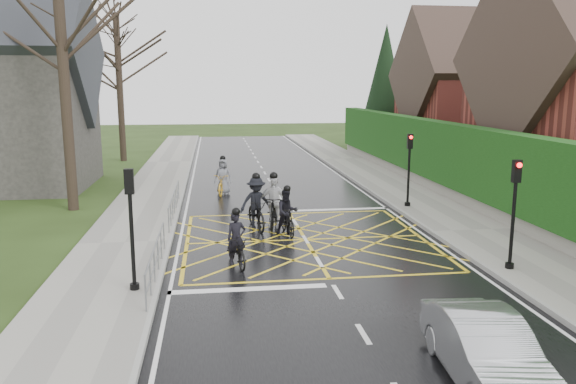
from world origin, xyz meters
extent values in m
plane|color=#203010|center=(0.00, 0.00, 0.00)|extent=(120.00, 120.00, 0.00)
cube|color=black|center=(0.00, 0.00, 0.01)|extent=(9.00, 80.00, 0.01)
cube|color=gray|center=(6.00, 0.00, 0.07)|extent=(3.00, 80.00, 0.15)
cube|color=gray|center=(-6.00, 0.00, 0.07)|extent=(3.00, 80.00, 0.15)
cube|color=slate|center=(7.75, 6.00, 0.35)|extent=(0.50, 38.00, 0.70)
cube|color=#14380F|center=(7.75, 6.00, 2.10)|extent=(0.90, 38.00, 2.80)
cube|color=maroon|center=(14.75, 18.00, 3.00)|extent=(9.00, 8.00, 6.00)
cube|color=#34261F|center=(14.75, 18.00, 5.90)|extent=(9.80, 8.80, 8.80)
cube|color=maroon|center=(17.45, 18.00, 8.50)|extent=(0.70, 0.70, 1.60)
cylinder|color=black|center=(10.75, 26.00, 0.60)|extent=(0.50, 0.50, 1.20)
cone|color=black|center=(10.75, 26.00, 5.00)|extent=(4.60, 4.60, 10.00)
cube|color=#2D2B28|center=(-13.50, 12.00, 3.50)|extent=(8.00, 7.00, 7.00)
cylinder|color=black|center=(-9.00, 6.00, 5.50)|extent=(0.44, 0.44, 11.00)
cylinder|color=black|center=(-10.00, 14.00, 6.00)|extent=(0.44, 0.44, 12.00)
cylinder|color=black|center=(-9.30, 22.00, 5.00)|extent=(0.44, 0.44, 10.00)
cylinder|color=slate|center=(-4.65, -3.50, 1.00)|extent=(0.05, 5.00, 0.05)
cylinder|color=slate|center=(-4.65, -3.50, 0.55)|extent=(0.04, 5.00, 0.04)
cylinder|color=slate|center=(-4.65, -6.00, 0.50)|extent=(0.04, 0.04, 1.00)
cylinder|color=slate|center=(-4.65, -1.00, 0.50)|extent=(0.04, 0.04, 1.00)
cylinder|color=slate|center=(-4.65, 4.00, 1.00)|extent=(0.05, 6.00, 0.05)
cylinder|color=slate|center=(-4.65, 4.00, 0.55)|extent=(0.04, 6.00, 0.04)
cylinder|color=slate|center=(-4.65, 1.00, 0.50)|extent=(0.04, 0.04, 1.00)
cylinder|color=slate|center=(-4.65, 7.00, 0.50)|extent=(0.04, 0.04, 1.00)
cylinder|color=black|center=(5.10, 4.20, 1.50)|extent=(0.10, 0.10, 3.00)
cylinder|color=black|center=(5.10, 4.20, 0.15)|extent=(0.24, 0.24, 0.30)
cube|color=black|center=(5.10, 4.20, 2.90)|extent=(0.22, 0.16, 0.62)
sphere|color=#FF0C0C|center=(5.10, 4.08, 3.08)|extent=(0.14, 0.14, 0.14)
cylinder|color=black|center=(5.10, -4.20, 1.50)|extent=(0.10, 0.10, 3.00)
cylinder|color=black|center=(5.10, -4.20, 0.15)|extent=(0.24, 0.24, 0.30)
cube|color=black|center=(5.10, -4.20, 2.90)|extent=(0.22, 0.16, 0.62)
sphere|color=#FF0C0C|center=(5.10, -4.32, 3.08)|extent=(0.14, 0.14, 0.14)
cylinder|color=black|center=(-5.10, -4.50, 1.50)|extent=(0.10, 0.10, 3.00)
cylinder|color=black|center=(-5.10, -4.50, 0.15)|extent=(0.24, 0.24, 0.30)
cube|color=black|center=(-5.10, -4.50, 2.90)|extent=(0.22, 0.16, 0.62)
sphere|color=#FF0C0C|center=(-5.10, -4.38, 3.08)|extent=(0.14, 0.14, 0.14)
imported|color=black|center=(-2.45, -2.47, 0.46)|extent=(1.00, 1.86, 0.93)
imported|color=black|center=(-2.45, -2.37, 0.79)|extent=(0.64, 0.50, 1.57)
sphere|color=black|center=(-2.45, -2.37, 1.59)|extent=(0.25, 0.25, 0.25)
imported|color=black|center=(-0.53, 0.71, 0.53)|extent=(0.71, 1.81, 1.06)
imported|color=black|center=(-0.53, 0.81, 0.81)|extent=(0.86, 0.71, 1.62)
sphere|color=black|center=(-0.53, 0.81, 1.64)|extent=(0.25, 0.25, 0.25)
imported|color=black|center=(-1.53, 1.78, 0.56)|extent=(1.11, 2.23, 1.12)
imported|color=black|center=(-1.53, 1.88, 0.95)|extent=(1.34, 0.91, 1.90)
sphere|color=black|center=(-1.53, 1.88, 1.92)|extent=(0.30, 0.30, 0.30)
imported|color=black|center=(-0.88, 1.76, 0.63)|extent=(1.03, 2.16, 1.25)
imported|color=silver|center=(-0.88, 1.86, 0.96)|extent=(1.20, 0.70, 1.92)
sphere|color=black|center=(-0.88, 1.86, 1.94)|extent=(0.30, 0.30, 0.30)
imported|color=#B78416|center=(-2.61, 8.55, 0.51)|extent=(1.07, 2.04, 1.02)
imported|color=slate|center=(-2.61, 8.65, 0.87)|extent=(0.94, 0.72, 1.73)
sphere|color=black|center=(-2.61, 8.65, 1.75)|extent=(0.27, 0.27, 0.27)
imported|color=#A8ABAF|center=(1.60, -9.70, 0.61)|extent=(1.56, 3.79, 1.22)
camera|label=1|loc=(-3.06, -18.29, 5.18)|focal=35.00mm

